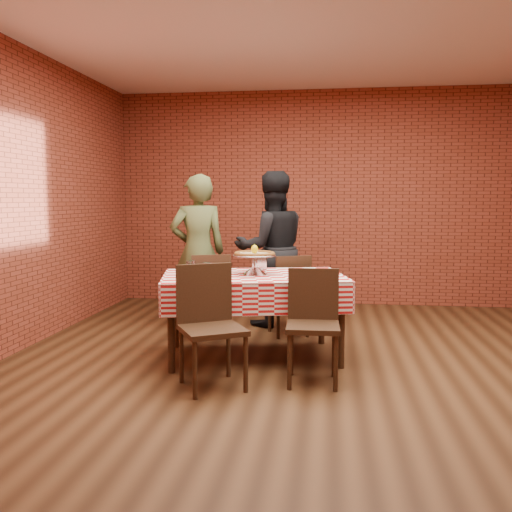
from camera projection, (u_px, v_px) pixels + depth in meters
name	position (u px, v px, depth m)	size (l,w,h in m)	color
ground	(310.00, 369.00, 4.63)	(6.00, 6.00, 0.00)	black
back_wall	(319.00, 198.00, 7.44)	(5.50, 5.50, 0.00)	maroon
table	(253.00, 316.00, 4.96)	(1.59, 0.95, 0.75)	#341E12
tablecloth	(253.00, 290.00, 4.93)	(1.63, 0.99, 0.27)	red
pizza_stand	(255.00, 265.00, 4.94)	(0.40, 0.40, 0.18)	silver
pizza	(255.00, 254.00, 4.93)	(0.37, 0.37, 0.03)	beige
lemon	(255.00, 249.00, 4.92)	(0.06, 0.06, 0.08)	yellow
water_glass_left	(208.00, 270.00, 4.79)	(0.08, 0.08, 0.13)	white
water_glass_right	(191.00, 268.00, 4.93)	(0.08, 0.08, 0.13)	white
side_plate	(304.00, 275.00, 4.85)	(0.17, 0.17, 0.01)	white
sweetener_packet_a	(319.00, 276.00, 4.80)	(0.05, 0.04, 0.01)	white
sweetener_packet_b	(327.00, 276.00, 4.83)	(0.05, 0.04, 0.01)	white
condiment_caddy	(261.00, 264.00, 5.18)	(0.10, 0.08, 0.14)	silver
chair_near_left	(212.00, 328.00, 4.14)	(0.45, 0.45, 0.93)	#341E12
chair_near_right	(313.00, 328.00, 4.24)	(0.41, 0.41, 0.88)	#341E12
chair_far_left	(210.00, 295.00, 5.71)	(0.40, 0.40, 0.88)	#341E12
chair_far_right	(288.00, 295.00, 5.78)	(0.38, 0.38, 0.86)	#341E12
diner_olive	(198.00, 252.00, 6.08)	(0.62, 0.41, 1.71)	#4A522C
diner_black	(272.00, 249.00, 6.19)	(0.85, 0.66, 1.75)	black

